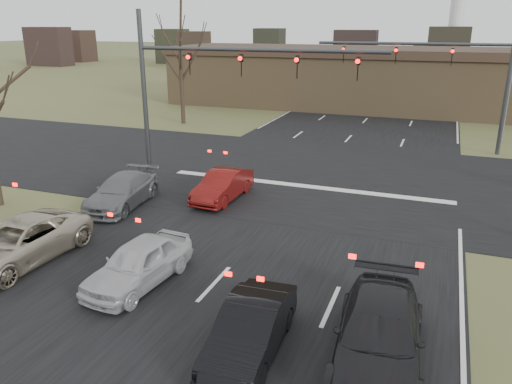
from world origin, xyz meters
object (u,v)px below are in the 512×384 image
car_red_ahead (223,185)px  building (402,79)px  car_grey_ahead (122,191)px  car_black_hatch (250,329)px  mast_arm_near (202,73)px  streetlight_right_far (512,53)px  car_silver_suv (18,242)px  car_charcoal_sedan (379,335)px  mast_arm_far (457,66)px  car_white_sedan (139,263)px

car_red_ahead → building: bearing=82.0°
car_grey_ahead → car_black_hatch: bearing=-46.8°
mast_arm_near → car_red_ahead: 5.85m
streetlight_right_far → car_silver_suv: size_ratio=2.02×
car_grey_ahead → car_charcoal_sedan: bearing=-36.4°
mast_arm_far → car_black_hatch: bearing=-100.0°
mast_arm_far → car_white_sedan: (-8.26, -20.72, -4.35)m
car_charcoal_sedan → car_grey_ahead: 13.26m
car_charcoal_sedan → car_black_hatch: bearing=-168.9°
mast_arm_near → car_silver_suv: bearing=-96.7°
mast_arm_near → car_charcoal_sedan: 16.26m
streetlight_right_far → car_charcoal_sedan: 26.68m
mast_arm_far → streetlight_right_far: bearing=51.9°
streetlight_right_far → car_black_hatch: (-7.14, -26.61, -4.96)m
car_red_ahead → car_silver_suv: bearing=-112.9°
streetlight_right_far → car_grey_ahead: (-15.82, -19.24, -4.94)m
mast_arm_near → car_red_ahead: mast_arm_near is taller
mast_arm_near → car_charcoal_sedan: mast_arm_near is taller
car_charcoal_sedan → car_silver_suv: bearing=171.2°
mast_arm_far → car_red_ahead: 16.44m
building → car_red_ahead: size_ratio=11.01×
car_red_ahead → car_white_sedan: bearing=-82.3°
car_white_sedan → car_black_hatch: (4.26, -1.89, -0.04)m
mast_arm_near → car_grey_ahead: mast_arm_near is taller
building → mast_arm_far: size_ratio=3.81×
building → car_black_hatch: building is taller
mast_arm_near → car_black_hatch: mast_arm_near is taller
car_charcoal_sedan → car_grey_ahead: (-11.49, 6.63, -0.05)m
mast_arm_far → car_red_ahead: bearing=-124.9°
mast_arm_near → car_grey_ahead: bearing=-103.6°
car_silver_suv → car_white_sedan: 4.42m
mast_arm_near → mast_arm_far: bearing=41.2°
mast_arm_far → car_charcoal_sedan: size_ratio=2.34×
car_black_hatch → car_charcoal_sedan: (2.81, 0.75, 0.06)m
car_black_hatch → car_charcoal_sedan: 2.91m
streetlight_right_far → car_white_sedan: streetlight_right_far is taller
mast_arm_near → car_grey_ahead: (-1.27, -5.24, -4.43)m
car_black_hatch → car_grey_ahead: bearing=136.7°
streetlight_right_far → car_black_hatch: bearing=-105.0°
mast_arm_near → car_white_sedan: bearing=-73.6°
mast_arm_near → car_charcoal_sedan: bearing=-49.3°
car_silver_suv → streetlight_right_far: bearing=59.9°
streetlight_right_far → car_red_ahead: (-12.20, -17.00, -4.95)m
streetlight_right_far → car_red_ahead: size_ratio=2.60×
building → car_silver_suv: bearing=-103.3°
car_white_sedan → car_black_hatch: bearing=-18.7°
building → car_grey_ahead: bearing=-105.7°
car_black_hatch → car_red_ahead: 10.86m
building → streetlight_right_far: streetlight_right_far is taller
building → car_grey_ahead: 31.48m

